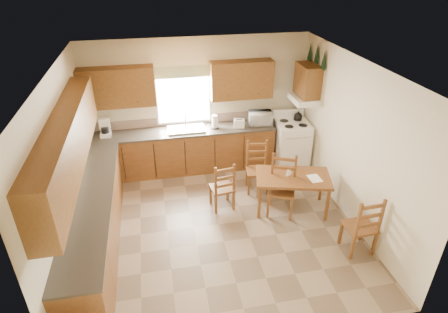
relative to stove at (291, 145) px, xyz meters
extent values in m
plane|color=#846E55|center=(-1.88, -1.67, -0.49)|extent=(4.50, 4.50, 0.00)
plane|color=brown|center=(-1.88, -1.67, 2.21)|extent=(4.50, 4.50, 0.00)
plane|color=beige|center=(-4.13, -1.67, 0.86)|extent=(4.50, 4.50, 0.00)
plane|color=beige|center=(0.37, -1.67, 0.86)|extent=(4.50, 4.50, 0.00)
plane|color=beige|center=(-1.88, 0.58, 0.86)|extent=(4.50, 4.50, 0.00)
plane|color=beige|center=(-1.88, -3.92, 0.86)|extent=(4.50, 4.50, 0.00)
cube|color=brown|center=(-2.25, 0.28, -0.05)|extent=(3.75, 0.60, 0.88)
cube|color=brown|center=(-3.83, -1.82, -0.05)|extent=(0.60, 3.60, 0.88)
cube|color=#3D362E|center=(-2.25, 0.28, 0.41)|extent=(3.75, 0.63, 0.04)
cube|color=#3D362E|center=(-3.83, -1.82, 0.41)|extent=(0.63, 3.60, 0.04)
cube|color=#856C5E|center=(-2.25, 0.57, 0.52)|extent=(3.75, 0.01, 0.18)
cube|color=brown|center=(-3.43, 0.42, 1.36)|extent=(1.41, 0.33, 0.75)
cube|color=brown|center=(-1.02, 0.42, 1.36)|extent=(1.25, 0.33, 0.75)
cube|color=brown|center=(-3.96, -1.82, 1.36)|extent=(0.33, 3.60, 0.75)
cube|color=brown|center=(0.20, -0.02, 1.41)|extent=(0.33, 0.62, 0.62)
cube|color=white|center=(0.15, -0.02, 1.03)|extent=(0.44, 0.62, 0.12)
cube|color=white|center=(-2.18, 0.55, 1.06)|extent=(1.13, 0.02, 1.18)
cube|color=white|center=(-2.18, 0.55, 1.06)|extent=(1.05, 0.01, 1.10)
cube|color=#476937|center=(-2.18, 0.52, 1.56)|extent=(1.19, 0.01, 0.24)
cube|color=silver|center=(-2.18, 0.28, 0.45)|extent=(0.75, 0.45, 0.04)
cone|color=black|center=(0.33, -0.34, 1.89)|extent=(0.22, 0.22, 0.36)
cone|color=black|center=(0.33, -0.02, 1.93)|extent=(0.22, 0.22, 0.36)
cone|color=black|center=(0.33, 0.30, 1.89)|extent=(0.22, 0.22, 0.36)
cube|color=white|center=(0.00, 0.00, 0.00)|extent=(0.71, 0.73, 0.99)
cube|color=white|center=(-3.76, 0.32, 0.58)|extent=(0.23, 0.26, 0.31)
cylinder|color=white|center=(-1.60, 0.26, 0.57)|extent=(0.13, 0.13, 0.28)
cube|color=white|center=(-1.10, 0.20, 0.51)|extent=(0.23, 0.17, 0.17)
imported|color=white|center=(-0.63, 0.28, 0.56)|extent=(0.48, 0.37, 0.27)
cube|color=brown|center=(-0.52, -1.47, -0.15)|extent=(1.42, 1.03, 0.68)
cube|color=brown|center=(-1.73, -1.17, -0.03)|extent=(0.44, 0.43, 0.94)
cube|color=brown|center=(0.11, -2.68, 0.02)|extent=(0.45, 0.43, 1.02)
cube|color=brown|center=(-0.96, -0.77, 0.00)|extent=(0.47, 0.45, 0.99)
cube|color=brown|center=(-0.75, -1.55, 0.04)|extent=(0.59, 0.57, 1.07)
cube|color=white|center=(-0.19, -1.61, 0.19)|extent=(0.21, 0.27, 0.00)
cube|color=white|center=(-0.59, -1.43, 0.25)|extent=(0.09, 0.04, 0.12)
camera|label=1|loc=(-2.79, -6.63, 3.63)|focal=30.00mm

